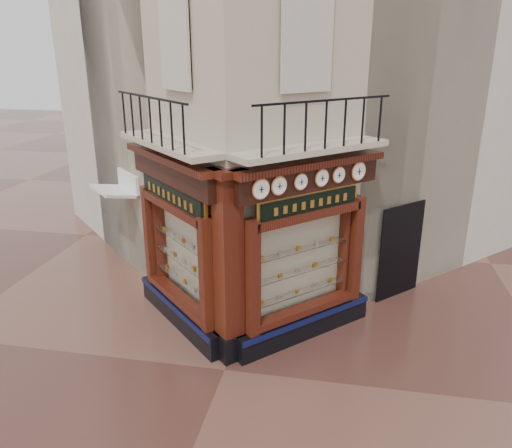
% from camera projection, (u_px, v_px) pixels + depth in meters
% --- Properties ---
extents(ground, '(80.00, 80.00, 0.00)m').
position_uv_depth(ground, '(225.00, 370.00, 9.92)').
color(ground, '#4B2A23').
rests_on(ground, ground).
extents(main_building, '(11.31, 11.31, 12.00)m').
position_uv_depth(main_building, '(274.00, 50.00, 13.63)').
color(main_building, '#BEB094').
rests_on(main_building, ground).
extents(neighbour_left, '(11.31, 11.31, 11.00)m').
position_uv_depth(neighbour_left, '(212.00, 66.00, 16.52)').
color(neighbour_left, beige).
rests_on(neighbour_left, ground).
extents(neighbour_right, '(11.31, 11.31, 11.00)m').
position_uv_depth(neighbour_right, '(364.00, 67.00, 15.67)').
color(neighbour_right, beige).
rests_on(neighbour_right, ground).
extents(shopfront_left, '(2.86, 2.86, 3.98)m').
position_uv_depth(shopfront_left, '(178.00, 244.00, 10.96)').
color(shopfront_left, black).
rests_on(shopfront_left, ground).
extents(shopfront_right, '(2.86, 2.86, 3.98)m').
position_uv_depth(shopfront_right, '(306.00, 253.00, 10.47)').
color(shopfront_right, black).
rests_on(shopfront_right, ground).
extents(corner_pilaster, '(0.85, 0.85, 3.98)m').
position_uv_depth(corner_pilaster, '(229.00, 270.00, 9.74)').
color(corner_pilaster, black).
rests_on(corner_pilaster, ground).
extents(balcony, '(5.94, 2.97, 1.03)m').
position_uv_depth(balcony, '(238.00, 146.00, 9.90)').
color(balcony, '#BEB094').
rests_on(balcony, ground).
extents(clock_a, '(0.32, 0.32, 0.40)m').
position_uv_depth(clock_a, '(260.00, 189.00, 9.09)').
color(clock_a, '#CA7E43').
rests_on(clock_a, ground).
extents(clock_b, '(0.30, 0.30, 0.37)m').
position_uv_depth(clock_b, '(279.00, 186.00, 9.31)').
color(clock_b, '#CA7E43').
rests_on(clock_b, ground).
extents(clock_c, '(0.27, 0.27, 0.34)m').
position_uv_depth(clock_c, '(301.00, 182.00, 9.59)').
color(clock_c, '#CA7E43').
rests_on(clock_c, ground).
extents(clock_d, '(0.29, 0.29, 0.37)m').
position_uv_depth(clock_d, '(321.00, 178.00, 9.88)').
color(clock_d, '#CA7E43').
rests_on(clock_d, ground).
extents(clock_e, '(0.28, 0.28, 0.34)m').
position_uv_depth(clock_e, '(338.00, 175.00, 10.12)').
color(clock_e, '#CA7E43').
rests_on(clock_e, ground).
extents(clock_f, '(0.33, 0.33, 0.41)m').
position_uv_depth(clock_f, '(358.00, 171.00, 10.42)').
color(clock_f, '#CA7E43').
rests_on(clock_f, ground).
extents(awning, '(1.54, 1.54, 0.22)m').
position_uv_depth(awning, '(121.00, 275.00, 14.08)').
color(awning, white).
rests_on(awning, ground).
extents(signboard_left, '(2.14, 2.14, 0.57)m').
position_uv_depth(signboard_left, '(172.00, 196.00, 10.55)').
color(signboard_left, gold).
rests_on(signboard_left, ground).
extents(signboard_right, '(1.89, 1.89, 0.51)m').
position_uv_depth(signboard_right, '(310.00, 203.00, 10.04)').
color(signboard_right, gold).
rests_on(signboard_right, ground).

